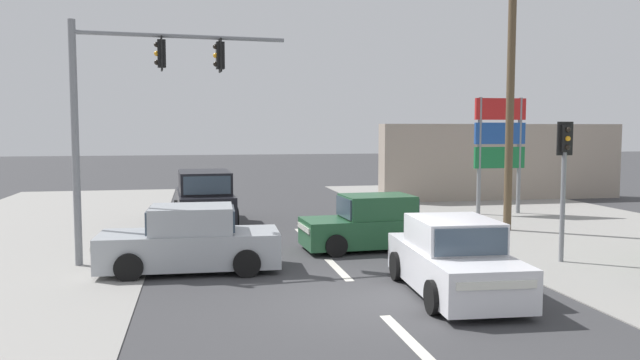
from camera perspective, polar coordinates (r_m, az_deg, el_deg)
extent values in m
plane|color=#3A3A3D|center=(12.36, 4.83, -11.20)|extent=(140.00, 140.00, 0.00)
cube|color=silver|center=(10.54, 7.92, -14.05)|extent=(0.20, 2.40, 0.01)
cube|color=silver|center=(15.18, 1.67, -8.16)|extent=(0.20, 2.40, 0.01)
cube|color=silver|center=(19.99, -1.53, -5.02)|extent=(0.20, 2.40, 0.01)
cylinder|color=brown|center=(21.48, 17.02, 8.03)|extent=(0.26, 0.26, 9.40)
cylinder|color=slate|center=(16.29, -21.46, 3.03)|extent=(0.18, 0.18, 6.00)
cylinder|color=slate|center=(16.41, -12.46, 12.71)|extent=(5.19, 0.55, 0.11)
cube|color=black|center=(16.33, -14.29, 11.13)|extent=(0.22, 0.28, 0.68)
cube|color=black|center=(16.33, -14.29, 11.13)|extent=(0.08, 0.44, 0.84)
sphere|color=black|center=(16.35, -14.73, 11.89)|extent=(0.13, 0.13, 0.13)
sphere|color=orange|center=(16.33, -14.71, 11.12)|extent=(0.13, 0.13, 0.13)
sphere|color=black|center=(16.30, -14.70, 10.35)|extent=(0.13, 0.13, 0.13)
cube|color=black|center=(16.44, -9.11, 11.17)|extent=(0.22, 0.28, 0.68)
cube|color=black|center=(16.44, -9.11, 11.17)|extent=(0.08, 0.44, 0.84)
sphere|color=black|center=(16.46, -9.55, 11.93)|extent=(0.13, 0.13, 0.13)
sphere|color=orange|center=(16.43, -9.53, 11.17)|extent=(0.13, 0.13, 0.13)
sphere|color=black|center=(16.41, -9.52, 10.41)|extent=(0.13, 0.13, 0.13)
cylinder|color=slate|center=(16.86, 21.30, -2.37)|extent=(0.12, 0.12, 2.80)
cube|color=black|center=(16.74, 21.48, 3.55)|extent=(0.27, 0.21, 0.68)
cube|color=black|center=(16.74, 21.48, 3.55)|extent=(0.44, 0.06, 0.84)
sphere|color=black|center=(16.64, 21.75, 4.30)|extent=(0.13, 0.13, 0.13)
sphere|color=orange|center=(16.64, 21.72, 3.54)|extent=(0.13, 0.13, 0.13)
sphere|color=black|center=(16.65, 21.70, 2.78)|extent=(0.13, 0.13, 0.13)
cylinder|color=slate|center=(25.16, 14.36, 2.10)|extent=(0.16, 0.16, 4.60)
cylinder|color=slate|center=(25.94, 17.75, 2.10)|extent=(0.16, 0.16, 4.60)
cube|color=red|center=(25.52, 16.18, 6.25)|extent=(2.10, 0.14, 0.84)
cube|color=#1E4793|center=(25.51, 16.13, 4.12)|extent=(2.10, 0.14, 0.84)
cube|color=#196B38|center=(25.54, 16.08, 1.99)|extent=(2.10, 0.14, 0.84)
cube|color=#A39384|center=(30.97, 16.34, 1.60)|extent=(12.00, 1.00, 3.60)
cube|color=#235633|center=(17.59, 4.30, -4.71)|extent=(3.68, 1.79, 0.76)
cube|color=#235633|center=(17.58, 5.24, -2.41)|extent=(1.98, 1.58, 0.64)
cube|color=#384756|center=(17.29, 2.20, -2.52)|extent=(0.13, 1.36, 0.54)
cube|color=#384756|center=(17.93, 8.16, -2.30)|extent=(0.13, 1.33, 0.51)
cube|color=white|center=(17.07, -1.52, -4.40)|extent=(0.11, 1.36, 0.14)
cylinder|color=black|center=(16.55, 1.49, -6.03)|extent=(0.61, 0.21, 0.60)
cylinder|color=black|center=(18.07, 0.11, -5.11)|extent=(0.61, 0.21, 0.60)
cylinder|color=black|center=(17.28, 8.67, -5.62)|extent=(0.61, 0.21, 0.60)
cylinder|color=black|center=(18.74, 6.76, -4.79)|extent=(0.61, 0.21, 0.60)
cube|color=black|center=(22.61, -10.52, -2.35)|extent=(2.07, 4.59, 1.00)
cube|color=black|center=(22.32, -10.52, -0.17)|extent=(1.86, 2.79, 0.76)
cube|color=#384756|center=(23.68, -10.73, 0.11)|extent=(1.58, 0.14, 0.65)
cube|color=#384756|center=(20.95, -10.28, -0.48)|extent=(1.55, 0.14, 0.61)
cube|color=white|center=(24.83, -10.86, -1.20)|extent=(1.56, 0.12, 0.14)
cylinder|color=black|center=(23.99, -12.92, -2.64)|extent=(0.26, 0.73, 0.72)
cylinder|color=black|center=(24.09, -8.54, -2.54)|extent=(0.26, 0.73, 0.72)
cylinder|color=black|center=(21.22, -12.75, -3.59)|extent=(0.26, 0.73, 0.72)
cylinder|color=black|center=(21.34, -7.80, -3.47)|extent=(0.26, 0.73, 0.72)
cube|color=#A3A8AD|center=(15.22, -11.80, -6.16)|extent=(4.25, 1.83, 0.80)
cube|color=#A3A8AD|center=(15.10, -11.66, -3.51)|extent=(1.95, 1.62, 0.62)
cube|color=#384756|center=(15.17, -15.32, -3.54)|extent=(0.10, 1.44, 0.53)
cube|color=#384756|center=(15.10, -7.97, -3.46)|extent=(0.10, 1.41, 0.50)
cube|color=white|center=(15.43, -19.74, -5.51)|extent=(0.08, 1.45, 0.14)
cylinder|color=black|center=(14.55, -17.10, -7.66)|extent=(0.65, 0.21, 0.64)
cylinder|color=black|center=(16.20, -16.30, -6.38)|extent=(0.65, 0.21, 0.64)
cylinder|color=black|center=(14.43, -6.71, -7.58)|extent=(0.65, 0.21, 0.64)
cylinder|color=black|center=(16.10, -7.00, -6.30)|extent=(0.65, 0.21, 0.64)
cube|color=silver|center=(13.15, 12.12, -7.89)|extent=(1.95, 4.29, 0.80)
cube|color=silver|center=(13.06, 12.10, -4.80)|extent=(1.67, 1.99, 0.62)
cube|color=#384756|center=(12.17, 13.66, -5.53)|extent=(1.44, 0.15, 0.53)
cube|color=#384756|center=(13.97, 10.75, -4.16)|extent=(1.41, 0.14, 0.50)
cube|color=white|center=(11.20, 15.88, -9.24)|extent=(1.44, 0.13, 0.14)
cylinder|color=black|center=(12.36, 17.96, -9.88)|extent=(0.23, 0.65, 0.64)
cylinder|color=black|center=(11.74, 10.33, -10.50)|extent=(0.23, 0.65, 0.64)
cylinder|color=black|center=(14.68, 13.51, -7.47)|extent=(0.23, 0.65, 0.64)
cylinder|color=black|center=(14.16, 7.03, -7.82)|extent=(0.23, 0.65, 0.64)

